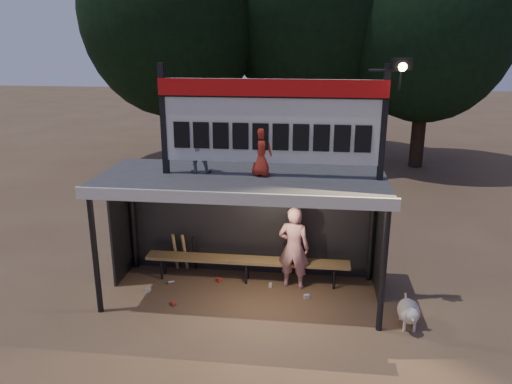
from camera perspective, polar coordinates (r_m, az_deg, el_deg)
ground at (r=9.56m, az=-1.51°, el=-11.61°), size 80.00×80.00×0.00m
player at (r=9.51m, az=4.33°, el=-6.37°), size 0.64×0.47×1.63m
child_a at (r=8.85m, az=-6.69°, el=5.41°), size 0.52×0.42×1.00m
child_b at (r=8.56m, az=0.62°, el=4.70°), size 0.50×0.43×0.87m
dugout_shelter at (r=9.06m, az=-1.38°, el=-0.57°), size 5.10×2.08×2.32m
scoreboard_assembly at (r=8.41m, az=2.11°, el=8.40°), size 4.10×0.27×1.99m
bench at (r=9.85m, az=-1.06°, el=-7.88°), size 4.00×0.35×0.48m
tree_left at (r=19.05m, az=-9.66°, el=19.67°), size 6.46×6.46×9.27m
tree_right at (r=19.17m, az=19.17°, el=18.02°), size 6.08×6.08×8.72m
dog at (r=8.84m, az=17.08°, el=-12.95°), size 0.36×0.81×0.49m
bats at (r=10.34m, az=-8.14°, el=-6.82°), size 0.48×0.33×0.84m
litter at (r=9.69m, az=-4.71°, el=-11.00°), size 3.10×1.11×0.08m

